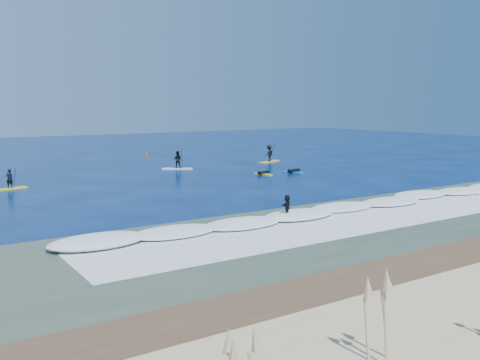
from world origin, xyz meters
TOP-DOWN VIEW (x-y plane):
  - ground at (0.00, 0.00)m, footprint 160.00×160.00m
  - shallow_water at (0.00, -14.00)m, footprint 90.00×13.00m
  - breaking_wave at (0.00, -10.00)m, footprint 40.00×6.00m
  - whitewater at (0.00, -13.00)m, footprint 34.00×5.00m
  - sup_paddler_left at (-15.23, 10.30)m, footprint 2.70×1.25m
  - sup_paddler_center at (1.75, 14.86)m, footprint 3.01×2.33m
  - sup_paddler_right at (13.61, 15.05)m, footprint 3.36×1.86m
  - prone_paddler_near at (6.59, 6.50)m, footprint 1.57×2.05m
  - prone_paddler_far at (9.83, 5.97)m, footprint 1.76×2.31m
  - wave_surfer at (-3.85, -10.37)m, footprint 1.75×1.38m
  - marker_buoy at (3.81, 27.57)m, footprint 0.31×0.31m

SIDE VIEW (x-z plane):
  - ground at x=0.00m, z-range 0.00..0.00m
  - breaking_wave at x=0.00m, z-range -0.15..0.15m
  - whitewater at x=0.00m, z-range -0.01..0.01m
  - shallow_water at x=0.00m, z-range 0.00..0.01m
  - prone_paddler_near at x=6.59m, z-range -0.07..0.35m
  - prone_paddler_far at x=9.83m, z-range -0.08..0.39m
  - marker_buoy at x=3.81m, z-range -0.05..0.70m
  - sup_paddler_left at x=-15.23m, z-range -0.35..1.50m
  - wave_surfer at x=-3.85m, z-range 0.10..1.39m
  - sup_paddler_center at x=1.75m, z-range -0.27..1.89m
  - sup_paddler_right at x=13.61m, z-range -0.25..2.04m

